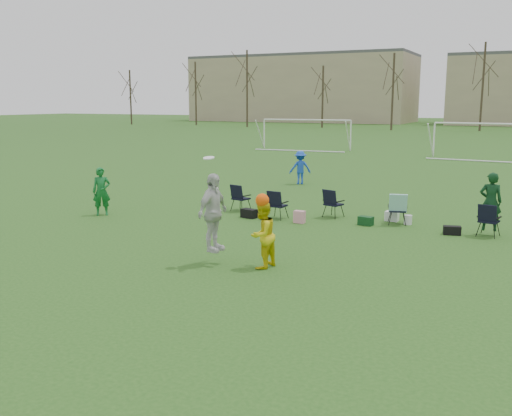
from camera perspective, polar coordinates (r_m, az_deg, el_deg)
The scene contains 8 objects.
ground at distance 12.53m, azimuth -8.87°, elevation -7.61°, with size 260.00×260.00×0.00m, color #235019.
fielder_green_near at distance 20.36m, azimuth -15.19°, elevation 1.61°, with size 0.61×0.40×1.66m, color #126528.
fielder_blue at distance 27.20m, azimuth 4.44°, elevation 4.05°, with size 1.02×0.59×1.58m, color blue.
center_contest at distance 13.51m, azimuth -2.12°, elevation -1.40°, with size 1.79×1.28×2.62m.
sideline_setup at distance 18.69m, azimuth 11.12°, elevation 0.13°, with size 9.04×1.97×1.87m.
goal_left at distance 46.90m, azimuth 5.06°, elevation 8.19°, with size 7.39×0.76×2.46m.
goal_mid at distance 41.86m, azimuth 22.33°, elevation 7.15°, with size 7.40×0.63×2.46m.
tree_line at distance 79.84m, azimuth 21.76°, elevation 10.76°, with size 110.28×3.28×11.40m.
Camera 1 is at (6.90, -9.71, 3.90)m, focal length 40.00 mm.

